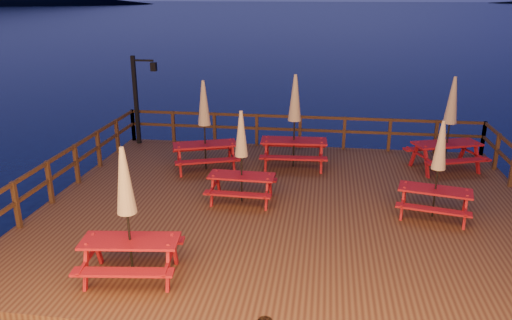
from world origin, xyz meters
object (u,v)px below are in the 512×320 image
object	(u,v)px
lamp_post	(140,92)
picnic_table_2	(294,120)
picnic_table_1	(204,124)
picnic_table_0	(241,155)

from	to	relation	value
lamp_post	picnic_table_2	xyz separation A→B (m)	(5.32, -1.69, -0.35)
picnic_table_1	picnic_table_2	bearing A→B (deg)	-6.81
lamp_post	picnic_table_1	world-z (taller)	lamp_post
picnic_table_0	picnic_table_2	world-z (taller)	picnic_table_2
picnic_table_0	picnic_table_1	bearing A→B (deg)	125.18
picnic_table_1	picnic_table_2	world-z (taller)	picnic_table_2
picnic_table_0	picnic_table_1	size ratio (longest dim) A/B	0.88
lamp_post	picnic_table_2	world-z (taller)	lamp_post
lamp_post	picnic_table_1	distance (m)	3.62
picnic_table_1	picnic_table_2	distance (m)	2.62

